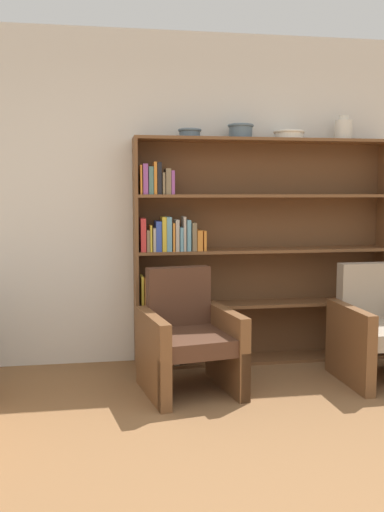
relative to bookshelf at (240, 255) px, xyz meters
The scene contains 8 objects.
wall_back 0.57m from the bookshelf, 149.67° to the left, with size 12.00×0.06×2.75m.
bookshelf is the anchor object (origin of this frame).
bowl_terracotta 1.09m from the bookshelf, behind, with size 0.19×0.19×0.07m.
bowl_sage 1.03m from the bookshelf, 112.86° to the right, with size 0.21×0.21×0.11m.
bowl_copper 1.08m from the bookshelf, ahead, with size 0.26×0.26×0.07m.
vase_tall 1.37m from the bookshelf, ahead, with size 0.15×0.15×0.20m.
armchair_leather 1.00m from the bookshelf, 130.13° to the right, with size 0.74×0.78×0.87m.
armchair_cushioned 1.27m from the bookshelf, 34.27° to the right, with size 0.66×0.70×0.87m.
Camera 1 is at (-0.89, -2.15, 1.44)m, focal length 40.00 mm.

